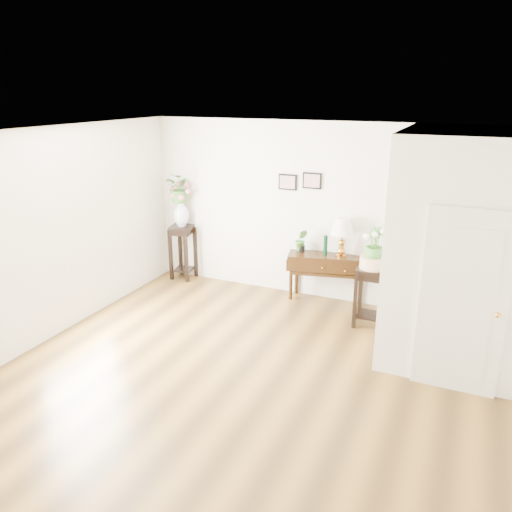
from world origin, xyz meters
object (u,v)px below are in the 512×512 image
Objects in this scene: table_lamp at (342,235)px; plant_stand_b at (370,297)px; console_table at (325,278)px; plant_stand_a at (183,252)px.

plant_stand_b is (0.59, -0.55, -0.70)m from table_lamp.
plant_stand_a is (-2.62, 0.00, 0.09)m from console_table.
table_lamp is at bearing 0.00° from plant_stand_a.
console_table is 0.99m from plant_stand_b.
plant_stand_a reaches higher than console_table.
console_table is at bearing 146.20° from plant_stand_b.
table_lamp is at bearing 137.15° from plant_stand_b.
plant_stand_b is (0.82, -0.55, 0.04)m from console_table.
table_lamp is 2.93m from plant_stand_a.
plant_stand_b is at bearing -46.72° from console_table.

